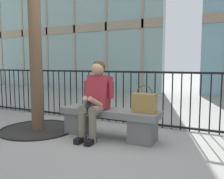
# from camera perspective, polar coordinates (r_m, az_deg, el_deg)

# --- Properties ---
(ground_plane) EXTENTS (60.00, 60.00, 0.00)m
(ground_plane) POSITION_cam_1_polar(r_m,az_deg,el_deg) (3.81, -0.68, -11.43)
(ground_plane) COLOR gray
(stone_bench) EXTENTS (1.60, 0.44, 0.45)m
(stone_bench) POSITION_cam_1_polar(r_m,az_deg,el_deg) (3.74, -0.69, -7.46)
(stone_bench) COLOR slate
(stone_bench) RESTS_ON ground
(seated_person_with_phone) EXTENTS (0.52, 0.66, 1.21)m
(seated_person_with_phone) POSITION_cam_1_polar(r_m,az_deg,el_deg) (3.64, -3.97, -1.78)
(seated_person_with_phone) COLOR #6B6051
(seated_person_with_phone) RESTS_ON ground
(handbag_on_bench) EXTENTS (0.34, 0.18, 0.40)m
(handbag_on_bench) POSITION_cam_1_polar(r_m,az_deg,el_deg) (3.45, 7.86, -3.16)
(handbag_on_bench) COLOR olive
(handbag_on_bench) RESTS_ON stone_bench
(plaza_railing) EXTENTS (8.16, 0.04, 1.03)m
(plaza_railing) POSITION_cam_1_polar(r_m,az_deg,el_deg) (4.51, 4.58, -1.93)
(plaza_railing) COLOR black
(plaza_railing) RESTS_ON ground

